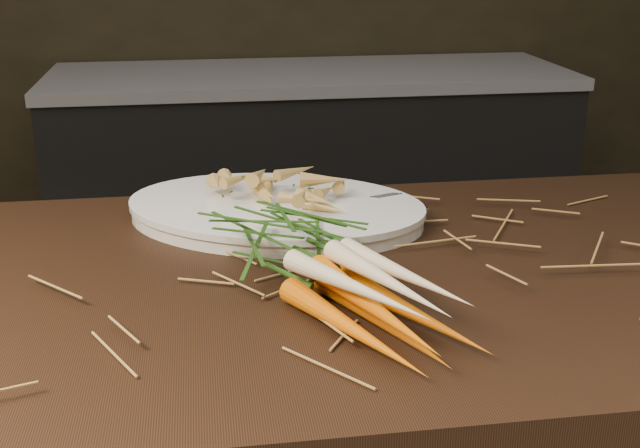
# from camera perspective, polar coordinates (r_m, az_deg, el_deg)

# --- Properties ---
(back_counter) EXTENTS (1.82, 0.62, 0.84)m
(back_counter) POSITION_cam_1_polar(r_m,az_deg,el_deg) (2.96, -0.65, 2.86)
(back_counter) COLOR black
(back_counter) RESTS_ON ground
(straw_bedding) EXTENTS (1.40, 0.60, 0.02)m
(straw_bedding) POSITION_cam_1_polar(r_m,az_deg,el_deg) (1.01, -2.83, -3.16)
(straw_bedding) COLOR olive
(straw_bedding) RESTS_ON main_counter
(root_veg_bunch) EXTENTS (0.29, 0.44, 0.08)m
(root_veg_bunch) POSITION_cam_1_polar(r_m,az_deg,el_deg) (0.95, -0.11, -2.55)
(root_veg_bunch) COLOR #D15500
(root_veg_bunch) RESTS_ON main_counter
(serving_platter) EXTENTS (0.51, 0.43, 0.02)m
(serving_platter) POSITION_cam_1_polar(r_m,az_deg,el_deg) (1.19, -3.19, 0.78)
(serving_platter) COLOR white
(serving_platter) RESTS_ON main_counter
(roasted_veg_heap) EXTENTS (0.26, 0.22, 0.05)m
(roasted_veg_heap) POSITION_cam_1_polar(r_m,az_deg,el_deg) (1.18, -3.23, 2.43)
(roasted_veg_heap) COLOR #B48744
(roasted_veg_heap) RESTS_ON serving_platter
(serving_fork) EXTENTS (0.16, 0.07, 0.00)m
(serving_fork) POSITION_cam_1_polar(r_m,az_deg,el_deg) (1.14, 4.16, 0.58)
(serving_fork) COLOR silver
(serving_fork) RESTS_ON serving_platter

